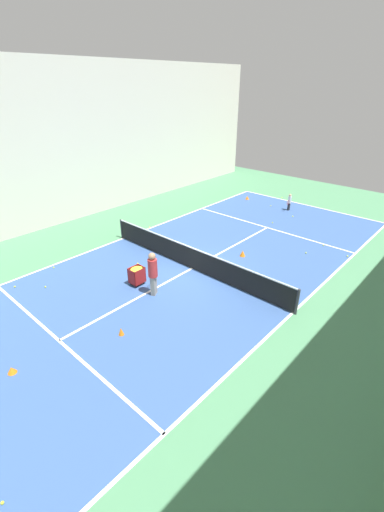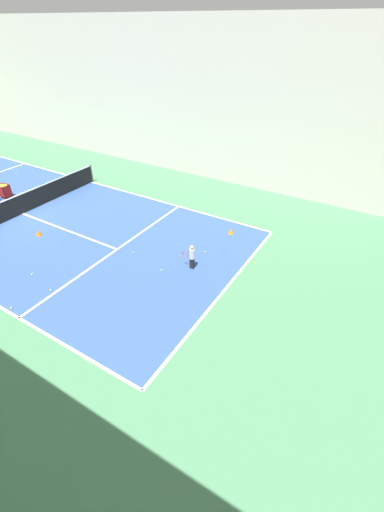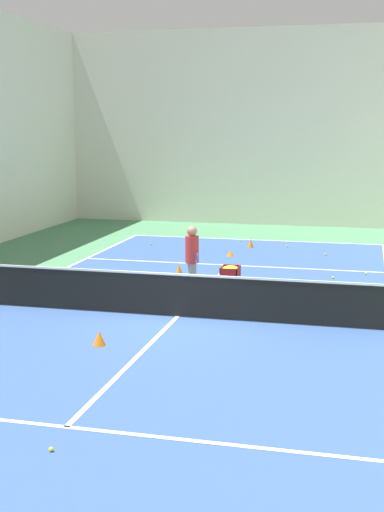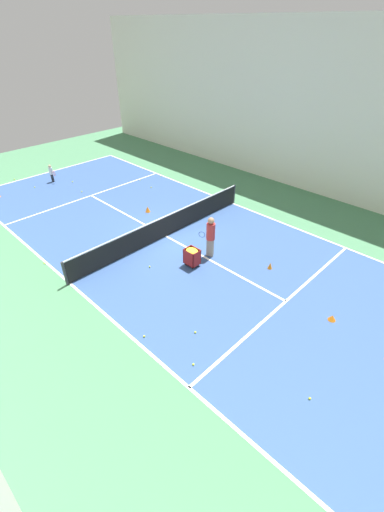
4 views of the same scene
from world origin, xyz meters
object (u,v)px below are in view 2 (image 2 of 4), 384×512
object	(u,v)px
tennis_net	(20,204)
training_cone_1	(231,231)
player_near_baseline	(192,255)
ball_cart	(4,189)

from	to	relation	value
tennis_net	training_cone_1	distance (m)	10.89
tennis_net	training_cone_1	xyz separation A→B (m)	(3.85, -10.17, -0.42)
player_near_baseline	ball_cart	world-z (taller)	player_near_baseline
player_near_baseline	tennis_net	bearing A→B (deg)	3.28
training_cone_1	ball_cart	bearing A→B (deg)	103.54
tennis_net	player_near_baseline	distance (m)	10.03
player_near_baseline	ball_cart	size ratio (longest dim) A/B	1.38
tennis_net	training_cone_1	world-z (taller)	tennis_net
player_near_baseline	training_cone_1	bearing A→B (deg)	-92.48
tennis_net	ball_cart	world-z (taller)	tennis_net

